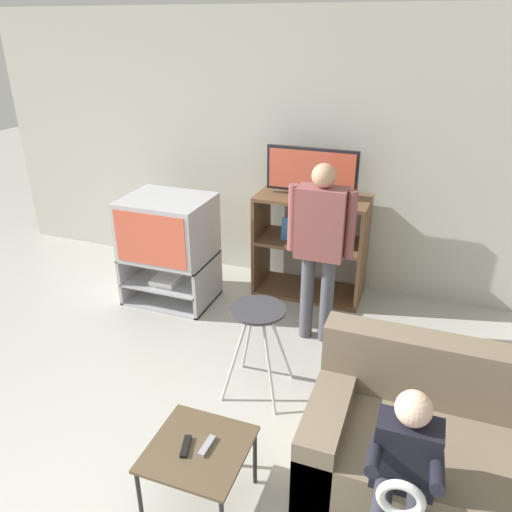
{
  "coord_description": "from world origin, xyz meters",
  "views": [
    {
      "loc": [
        1.42,
        -1.28,
        2.44
      ],
      "look_at": [
        0.29,
        1.82,
        0.9
      ],
      "focal_mm": 35.0,
      "sensor_mm": 36.0,
      "label": 1
    }
  ],
  "objects": [
    {
      "name": "remote_control_black",
      "position": [
        0.4,
        0.42,
        0.43
      ],
      "size": [
        0.07,
        0.15,
        0.02
      ],
      "primitive_type": "cube",
      "rotation": [
        0.0,
        0.0,
        0.28
      ],
      "color": "black",
      "rests_on": "snack_table"
    },
    {
      "name": "couch",
      "position": [
        1.77,
        1.02,
        0.28
      ],
      "size": [
        1.65,
        0.84,
        0.82
      ],
      "color": "#756651",
      "rests_on": "ground_plane"
    },
    {
      "name": "person_seated_child",
      "position": [
        1.49,
        0.53,
        0.55
      ],
      "size": [
        0.33,
        0.43,
        0.94
      ],
      "color": "#2D2D38",
      "rests_on": "ground_plane"
    },
    {
      "name": "person_standing_adult",
      "position": [
        0.66,
        2.26,
        0.91
      ],
      "size": [
        0.53,
        0.2,
        1.51
      ],
      "color": "#4C4C56",
      "rests_on": "ground_plane"
    },
    {
      "name": "media_shelf",
      "position": [
        0.41,
        3.01,
        0.51
      ],
      "size": [
        1.04,
        0.5,
        1.0
      ],
      "color": "brown",
      "rests_on": "ground_plane"
    },
    {
      "name": "remote_control_white",
      "position": [
        0.51,
        0.47,
        0.43
      ],
      "size": [
        0.04,
        0.15,
        0.02
      ],
      "primitive_type": "cube",
      "rotation": [
        0.0,
        0.0,
        -0.03
      ],
      "color": "gray",
      "rests_on": "snack_table"
    },
    {
      "name": "snack_table",
      "position": [
        0.46,
        0.45,
        0.37
      ],
      "size": [
        0.51,
        0.51,
        0.42
      ],
      "color": "brown",
      "rests_on": "ground_plane"
    },
    {
      "name": "television_flat",
      "position": [
        0.38,
        3.02,
        1.21
      ],
      "size": [
        0.84,
        0.2,
        0.45
      ],
      "color": "black",
      "rests_on": "media_shelf"
    },
    {
      "name": "tv_stand",
      "position": [
        -0.81,
        2.43,
        0.23
      ],
      "size": [
        0.81,
        0.58,
        0.46
      ],
      "color": "#A8A8AD",
      "rests_on": "ground_plane"
    },
    {
      "name": "television_main",
      "position": [
        -0.81,
        2.45,
        0.74
      ],
      "size": [
        0.77,
        0.65,
        0.56
      ],
      "color": "#B2B2B7",
      "rests_on": "tv_stand"
    },
    {
      "name": "wall_back",
      "position": [
        0.0,
        3.33,
        1.3
      ],
      "size": [
        6.4,
        0.06,
        2.6
      ],
      "color": "beige",
      "rests_on": "ground_plane"
    },
    {
      "name": "folding_stool",
      "position": [
        0.43,
        1.46,
        0.57
      ],
      "size": [
        0.43,
        0.43,
        0.69
      ],
      "color": "#B7B7BC",
      "rests_on": "ground_plane"
    }
  ]
}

